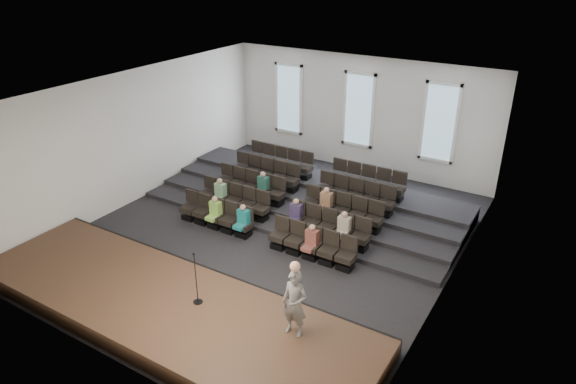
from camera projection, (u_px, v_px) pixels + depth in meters
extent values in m
plane|color=black|center=(271.00, 234.00, 17.72)|extent=(14.00, 14.00, 0.00)
cube|color=white|center=(268.00, 91.00, 15.59)|extent=(12.00, 14.00, 0.02)
cube|color=silver|center=(359.00, 114.00, 22.08)|extent=(12.00, 0.04, 5.00)
cube|color=silver|center=(94.00, 271.00, 11.23)|extent=(12.00, 0.04, 5.00)
cube|color=silver|center=(137.00, 136.00, 19.49)|extent=(0.04, 14.00, 5.00)
cube|color=silver|center=(456.00, 212.00, 13.82)|extent=(0.04, 14.00, 5.00)
cube|color=#3E281A|center=(166.00, 307.00, 13.67)|extent=(11.80, 3.60, 0.50)
cube|color=black|center=(209.00, 275.00, 15.04)|extent=(11.80, 0.06, 0.52)
cube|color=black|center=(304.00, 206.00, 19.48)|extent=(11.80, 4.80, 0.15)
cube|color=black|center=(311.00, 199.00, 19.86)|extent=(11.80, 3.75, 0.30)
cube|color=black|center=(317.00, 193.00, 20.23)|extent=(11.80, 2.70, 0.45)
cube|color=black|center=(324.00, 186.00, 20.60)|extent=(11.80, 1.65, 0.60)
cube|color=black|center=(190.00, 216.00, 18.69)|extent=(0.47, 0.43, 0.20)
cube|color=black|center=(189.00, 209.00, 18.55)|extent=(0.55, 0.50, 0.19)
cube|color=black|center=(192.00, 196.00, 18.54)|extent=(0.55, 0.08, 0.50)
cube|color=black|center=(203.00, 220.00, 18.40)|extent=(0.47, 0.43, 0.20)
cube|color=black|center=(202.00, 213.00, 18.27)|extent=(0.55, 0.50, 0.19)
cube|color=black|center=(205.00, 200.00, 18.26)|extent=(0.55, 0.08, 0.50)
cube|color=black|center=(216.00, 225.00, 18.12)|extent=(0.47, 0.43, 0.20)
cube|color=black|center=(215.00, 217.00, 17.99)|extent=(0.55, 0.50, 0.19)
cube|color=black|center=(218.00, 204.00, 17.98)|extent=(0.55, 0.08, 0.50)
cube|color=black|center=(229.00, 229.00, 17.84)|extent=(0.47, 0.43, 0.20)
cube|color=black|center=(229.00, 221.00, 17.71)|extent=(0.55, 0.50, 0.19)
cube|color=black|center=(232.00, 208.00, 17.69)|extent=(0.55, 0.08, 0.50)
cube|color=black|center=(243.00, 233.00, 17.55)|extent=(0.47, 0.43, 0.20)
cube|color=black|center=(243.00, 225.00, 17.42)|extent=(0.55, 0.50, 0.19)
cube|color=black|center=(246.00, 212.00, 17.41)|extent=(0.55, 0.08, 0.50)
cube|color=black|center=(279.00, 245.00, 16.87)|extent=(0.47, 0.43, 0.20)
cube|color=black|center=(279.00, 237.00, 16.74)|extent=(0.55, 0.50, 0.19)
cube|color=black|center=(282.00, 223.00, 16.73)|extent=(0.55, 0.08, 0.50)
cube|color=black|center=(295.00, 250.00, 16.59)|extent=(0.47, 0.43, 0.20)
cube|color=black|center=(295.00, 242.00, 16.46)|extent=(0.55, 0.50, 0.19)
cube|color=black|center=(298.00, 228.00, 16.44)|extent=(0.55, 0.08, 0.50)
cube|color=black|center=(311.00, 255.00, 16.31)|extent=(0.47, 0.43, 0.20)
cube|color=black|center=(311.00, 247.00, 16.17)|extent=(0.55, 0.50, 0.19)
cube|color=black|center=(315.00, 233.00, 16.16)|extent=(0.55, 0.08, 0.50)
cube|color=black|center=(328.00, 260.00, 16.02)|extent=(0.47, 0.43, 0.20)
cube|color=black|center=(328.00, 252.00, 15.89)|extent=(0.55, 0.50, 0.19)
cube|color=black|center=(332.00, 238.00, 15.88)|extent=(0.55, 0.08, 0.50)
cube|color=black|center=(345.00, 266.00, 15.74)|extent=(0.47, 0.43, 0.20)
cube|color=black|center=(346.00, 257.00, 15.61)|extent=(0.55, 0.50, 0.19)
cube|color=black|center=(349.00, 243.00, 15.60)|extent=(0.55, 0.08, 0.50)
cube|color=black|center=(208.00, 202.00, 19.43)|extent=(0.47, 0.43, 0.20)
cube|color=black|center=(208.00, 194.00, 19.30)|extent=(0.55, 0.50, 0.19)
cube|color=black|center=(210.00, 183.00, 19.29)|extent=(0.55, 0.08, 0.50)
cube|color=black|center=(221.00, 205.00, 19.15)|extent=(0.47, 0.43, 0.20)
cube|color=black|center=(220.00, 198.00, 19.02)|extent=(0.55, 0.50, 0.19)
cube|color=black|center=(223.00, 186.00, 19.01)|extent=(0.55, 0.08, 0.50)
cube|color=black|center=(234.00, 209.00, 18.87)|extent=(0.47, 0.43, 0.20)
cube|color=black|center=(233.00, 202.00, 18.74)|extent=(0.55, 0.50, 0.19)
cube|color=black|center=(236.00, 189.00, 18.72)|extent=(0.55, 0.08, 0.50)
cube|color=black|center=(247.00, 213.00, 18.58)|extent=(0.47, 0.43, 0.20)
cube|color=black|center=(247.00, 206.00, 18.45)|extent=(0.55, 0.50, 0.19)
cube|color=black|center=(250.00, 193.00, 18.44)|extent=(0.55, 0.08, 0.50)
cube|color=black|center=(261.00, 217.00, 18.30)|extent=(0.47, 0.43, 0.20)
cube|color=black|center=(260.00, 210.00, 18.17)|extent=(0.55, 0.50, 0.19)
cube|color=black|center=(263.00, 197.00, 18.16)|extent=(0.55, 0.08, 0.50)
cube|color=black|center=(295.00, 228.00, 17.62)|extent=(0.47, 0.43, 0.20)
cube|color=black|center=(295.00, 220.00, 17.49)|extent=(0.55, 0.50, 0.19)
cube|color=black|center=(299.00, 207.00, 17.47)|extent=(0.55, 0.08, 0.50)
cube|color=black|center=(311.00, 232.00, 17.34)|extent=(0.47, 0.43, 0.20)
cube|color=black|center=(311.00, 224.00, 17.20)|extent=(0.55, 0.50, 0.19)
cube|color=black|center=(314.00, 211.00, 17.19)|extent=(0.55, 0.08, 0.50)
cube|color=black|center=(326.00, 237.00, 17.05)|extent=(0.47, 0.43, 0.20)
cube|color=black|center=(327.00, 229.00, 16.92)|extent=(0.55, 0.50, 0.19)
cube|color=black|center=(330.00, 215.00, 16.91)|extent=(0.55, 0.08, 0.50)
cube|color=black|center=(343.00, 242.00, 16.77)|extent=(0.47, 0.43, 0.20)
cube|color=black|center=(343.00, 233.00, 16.64)|extent=(0.55, 0.50, 0.19)
cube|color=black|center=(347.00, 220.00, 16.63)|extent=(0.55, 0.08, 0.50)
cube|color=black|center=(360.00, 247.00, 16.49)|extent=(0.47, 0.43, 0.20)
cube|color=black|center=(360.00, 238.00, 16.36)|extent=(0.55, 0.50, 0.19)
cube|color=black|center=(364.00, 224.00, 16.34)|extent=(0.55, 0.08, 0.50)
cube|color=black|center=(225.00, 188.00, 20.18)|extent=(0.47, 0.42, 0.20)
cube|color=black|center=(225.00, 181.00, 20.05)|extent=(0.55, 0.50, 0.19)
cube|color=black|center=(227.00, 170.00, 20.04)|extent=(0.55, 0.08, 0.50)
cube|color=black|center=(237.00, 192.00, 19.90)|extent=(0.47, 0.42, 0.20)
cube|color=black|center=(237.00, 184.00, 19.76)|extent=(0.55, 0.50, 0.19)
cube|color=black|center=(240.00, 173.00, 19.75)|extent=(0.55, 0.08, 0.50)
cube|color=black|center=(250.00, 195.00, 19.61)|extent=(0.47, 0.42, 0.20)
cube|color=black|center=(250.00, 188.00, 19.48)|extent=(0.55, 0.50, 0.19)
cube|color=black|center=(252.00, 176.00, 19.47)|extent=(0.55, 0.08, 0.50)
cube|color=black|center=(263.00, 199.00, 19.33)|extent=(0.47, 0.42, 0.20)
cube|color=black|center=(263.00, 191.00, 19.20)|extent=(0.55, 0.50, 0.19)
cube|color=black|center=(266.00, 179.00, 19.19)|extent=(0.55, 0.08, 0.50)
cube|color=black|center=(276.00, 202.00, 19.05)|extent=(0.47, 0.42, 0.20)
cube|color=black|center=(276.00, 195.00, 18.92)|extent=(0.55, 0.50, 0.19)
cube|color=black|center=(279.00, 183.00, 18.90)|extent=(0.55, 0.08, 0.50)
cube|color=black|center=(310.00, 212.00, 18.37)|extent=(0.47, 0.42, 0.20)
cube|color=black|center=(311.00, 204.00, 18.23)|extent=(0.55, 0.50, 0.19)
cube|color=black|center=(314.00, 191.00, 18.22)|extent=(0.55, 0.08, 0.50)
cube|color=black|center=(325.00, 216.00, 18.08)|extent=(0.47, 0.42, 0.20)
cube|color=black|center=(326.00, 208.00, 17.95)|extent=(0.55, 0.50, 0.19)
cube|color=black|center=(329.00, 195.00, 17.94)|extent=(0.55, 0.08, 0.50)
cube|color=black|center=(341.00, 220.00, 17.80)|extent=(0.47, 0.42, 0.20)
cube|color=black|center=(341.00, 212.00, 17.67)|extent=(0.55, 0.50, 0.19)
cube|color=black|center=(344.00, 199.00, 17.66)|extent=(0.55, 0.08, 0.50)
cube|color=black|center=(356.00, 224.00, 17.52)|extent=(0.47, 0.42, 0.20)
cube|color=black|center=(357.00, 216.00, 17.39)|extent=(0.55, 0.50, 0.19)
cube|color=black|center=(360.00, 203.00, 17.37)|extent=(0.55, 0.08, 0.50)
cube|color=black|center=(373.00, 229.00, 17.23)|extent=(0.47, 0.42, 0.20)
cube|color=black|center=(373.00, 221.00, 17.10)|extent=(0.55, 0.50, 0.19)
cube|color=black|center=(377.00, 207.00, 17.09)|extent=(0.55, 0.08, 0.50)
cube|color=black|center=(241.00, 176.00, 20.93)|extent=(0.47, 0.42, 0.20)
cube|color=black|center=(240.00, 169.00, 20.79)|extent=(0.55, 0.50, 0.19)
cube|color=black|center=(243.00, 158.00, 20.78)|extent=(0.55, 0.08, 0.50)
cube|color=black|center=(253.00, 179.00, 20.64)|extent=(0.47, 0.42, 0.20)
cube|color=black|center=(252.00, 172.00, 20.51)|extent=(0.55, 0.50, 0.19)
cube|color=black|center=(255.00, 161.00, 20.50)|extent=(0.55, 0.08, 0.50)
cube|color=black|center=(265.00, 182.00, 20.36)|extent=(0.47, 0.42, 0.20)
cube|color=black|center=(265.00, 175.00, 20.23)|extent=(0.55, 0.50, 0.19)
cube|color=black|center=(268.00, 163.00, 20.22)|extent=(0.55, 0.08, 0.50)
cube|color=black|center=(278.00, 185.00, 20.08)|extent=(0.47, 0.42, 0.20)
cube|color=black|center=(278.00, 178.00, 19.95)|extent=(0.55, 0.50, 0.19)
cube|color=black|center=(281.00, 166.00, 19.93)|extent=(0.55, 0.08, 0.50)
cube|color=black|center=(291.00, 189.00, 19.80)|extent=(0.47, 0.42, 0.20)
cube|color=black|center=(291.00, 181.00, 19.66)|extent=(0.55, 0.50, 0.19)
cube|color=black|center=(294.00, 170.00, 19.65)|extent=(0.55, 0.08, 0.50)
cube|color=black|center=(324.00, 197.00, 19.11)|extent=(0.47, 0.42, 0.20)
cube|color=black|center=(324.00, 190.00, 18.98)|extent=(0.55, 0.50, 0.19)
cube|color=black|center=(327.00, 177.00, 18.97)|extent=(0.55, 0.08, 0.50)
cube|color=black|center=(339.00, 201.00, 18.83)|extent=(0.47, 0.42, 0.20)
cube|color=black|center=(339.00, 193.00, 18.70)|extent=(0.55, 0.50, 0.19)
cube|color=black|center=(342.00, 181.00, 18.69)|extent=(0.55, 0.08, 0.50)
cube|color=black|center=(354.00, 205.00, 18.55)|extent=(0.47, 0.42, 0.20)
cube|color=black|center=(354.00, 197.00, 18.42)|extent=(0.55, 0.50, 0.19)
cube|color=black|center=(357.00, 184.00, 18.40)|extent=(0.55, 0.08, 0.50)
cube|color=black|center=(369.00, 208.00, 18.26)|extent=(0.47, 0.42, 0.20)
cube|color=black|center=(370.00, 201.00, 18.13)|extent=(0.55, 0.50, 0.19)
cube|color=black|center=(373.00, 188.00, 18.12)|extent=(0.55, 0.08, 0.50)
cube|color=black|center=(385.00, 213.00, 17.98)|extent=(0.47, 0.42, 0.20)
cube|color=black|center=(385.00, 205.00, 17.85)|extent=(0.55, 0.50, 0.19)
cube|color=black|center=(389.00, 192.00, 17.84)|extent=(0.55, 0.08, 0.50)
cube|color=black|center=(255.00, 164.00, 21.67)|extent=(0.47, 0.42, 0.20)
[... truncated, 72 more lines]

